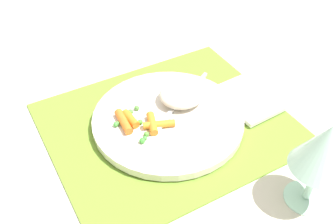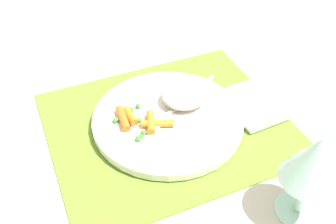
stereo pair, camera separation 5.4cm
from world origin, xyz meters
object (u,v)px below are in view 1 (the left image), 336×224
rice_mound (182,94)px  carrot_portion (140,122)px  plate (168,119)px  napkin (247,99)px  fork (176,106)px  wine_glass (324,149)px

rice_mound → carrot_portion: rice_mound is taller
plate → carrot_portion: carrot_portion is taller
plate → napkin: (-0.16, 0.02, -0.00)m
plate → carrot_portion: 0.05m
rice_mound → napkin: bearing=158.3°
carrot_portion → napkin: 0.21m
plate → fork: fork is taller
fork → wine_glass: (-0.07, 0.25, 0.08)m
rice_mound → napkin: (-0.11, 0.05, -0.03)m
rice_mound → wine_glass: wine_glass is taller
carrot_portion → rice_mound: bearing=-167.8°
rice_mound → fork: size_ratio=0.49×
rice_mound → wine_glass: 0.27m
rice_mound → wine_glass: bearing=102.2°
plate → wine_glass: (-0.10, 0.24, 0.09)m
plate → wine_glass: bearing=112.7°
rice_mound → fork: (0.02, 0.01, -0.01)m
rice_mound → wine_glass: size_ratio=0.56×
plate → wine_glass: 0.27m
plate → rice_mound: rice_mound is taller
carrot_portion → fork: carrot_portion is taller
wine_glass → napkin: size_ratio=1.23×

